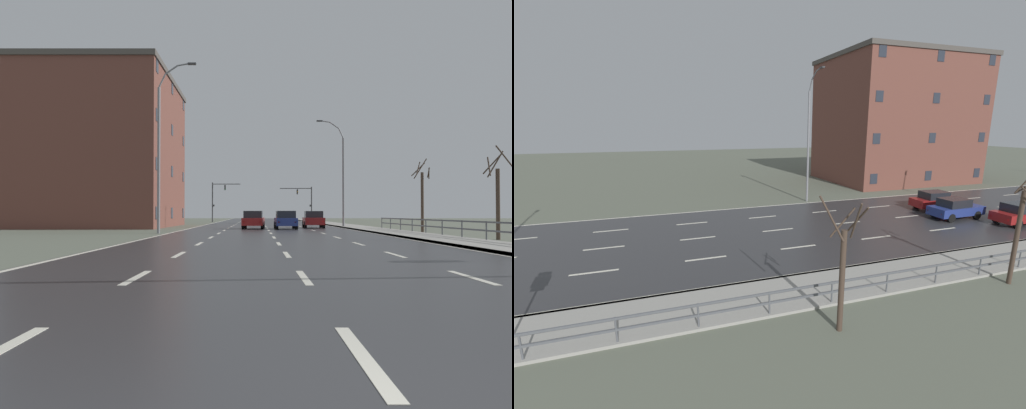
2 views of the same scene
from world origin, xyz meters
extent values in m
cube|color=beige|center=(-3.50, 7.40, 0.02)|extent=(0.16, 2.20, 0.01)
cube|color=beige|center=(-3.50, 12.80, 0.02)|extent=(0.16, 2.20, 0.01)
cube|color=beige|center=(-3.50, 18.20, 0.02)|extent=(0.16, 2.20, 0.01)
cube|color=beige|center=(-3.50, 23.60, 0.02)|extent=(0.16, 2.20, 0.01)
cube|color=beige|center=(-3.50, 29.00, 0.02)|extent=(0.16, 2.20, 0.01)
cube|color=beige|center=(-3.50, 34.40, 0.02)|extent=(0.16, 2.20, 0.01)
cube|color=beige|center=(-3.50, 39.80, 0.02)|extent=(0.16, 2.20, 0.01)
cube|color=beige|center=(-3.50, 45.20, 0.02)|extent=(0.16, 2.20, 0.01)
cube|color=beige|center=(-3.50, 50.60, 0.02)|extent=(0.16, 2.20, 0.01)
cube|color=beige|center=(0.00, 12.80, 0.02)|extent=(0.16, 2.20, 0.01)
cube|color=beige|center=(0.00, 18.20, 0.02)|extent=(0.16, 2.20, 0.01)
cube|color=beige|center=(0.00, 23.60, 0.02)|extent=(0.16, 2.20, 0.01)
cube|color=beige|center=(0.00, 29.00, 0.02)|extent=(0.16, 2.20, 0.01)
cube|color=beige|center=(0.00, 34.40, 0.02)|extent=(0.16, 2.20, 0.01)
cube|color=beige|center=(0.00, 39.80, 0.02)|extent=(0.16, 2.20, 0.01)
cube|color=beige|center=(0.00, 45.20, 0.02)|extent=(0.16, 2.20, 0.01)
cube|color=beige|center=(3.50, 12.80, 0.02)|extent=(0.16, 2.20, 0.01)
cube|color=beige|center=(3.50, 18.20, 0.02)|extent=(0.16, 2.20, 0.01)
cube|color=beige|center=(3.50, 23.60, 0.02)|extent=(0.16, 2.20, 0.01)
cube|color=beige|center=(3.50, 29.00, 0.02)|extent=(0.16, 2.20, 0.01)
cube|color=beige|center=(3.50, 34.40, 0.02)|extent=(0.16, 2.20, 0.01)
cube|color=beige|center=(3.50, 39.80, 0.02)|extent=(0.16, 2.20, 0.01)
cube|color=#515459|center=(9.85, 20.96, 0.95)|extent=(0.06, 33.99, 0.08)
cube|color=#515459|center=(9.85, 20.96, 0.55)|extent=(0.06, 33.99, 0.08)
cylinder|color=#515459|center=(9.85, 11.81, 0.50)|extent=(0.07, 0.07, 1.00)
cylinder|color=#515459|center=(9.85, 14.43, 0.50)|extent=(0.07, 0.07, 1.00)
cylinder|color=#515459|center=(9.85, 17.04, 0.50)|extent=(0.07, 0.07, 1.00)
cylinder|color=#515459|center=(9.85, 19.66, 0.50)|extent=(0.07, 0.07, 1.00)
cylinder|color=#515459|center=(9.85, 22.27, 0.50)|extent=(0.07, 0.07, 1.00)
cylinder|color=#515459|center=(9.85, 24.89, 0.50)|extent=(0.07, 0.07, 1.00)
cylinder|color=#515459|center=(9.85, 27.50, 0.50)|extent=(0.07, 0.07, 1.00)
cylinder|color=#515459|center=(9.85, 30.11, 0.50)|extent=(0.07, 0.07, 1.00)
cylinder|color=#515459|center=(9.85, 32.73, 0.50)|extent=(0.07, 0.07, 1.00)
cylinder|color=slate|center=(-7.60, 29.29, 4.97)|extent=(0.20, 0.20, 9.93)
cylinder|color=slate|center=(-7.39, 29.29, 10.39)|extent=(0.53, 0.11, 0.96)
cylinder|color=slate|center=(-6.76, 29.29, 11.13)|extent=(0.89, 0.11, 0.67)
cylinder|color=slate|center=(-5.85, 29.29, 11.51)|extent=(1.01, 0.11, 0.28)
cube|color=#333335|center=(-5.36, 29.29, 11.55)|extent=(0.56, 0.24, 0.12)
cube|color=navy|center=(1.52, 37.61, 0.65)|extent=(1.81, 4.12, 0.64)
cube|color=black|center=(1.52, 37.36, 1.27)|extent=(1.58, 2.02, 0.60)
cube|color=slate|center=(1.51, 38.31, 1.25)|extent=(1.40, 0.10, 0.51)
cylinder|color=black|center=(2.31, 38.89, 0.33)|extent=(0.23, 0.66, 0.66)
cylinder|color=black|center=(0.70, 38.87, 0.33)|extent=(0.23, 0.66, 0.66)
cylinder|color=black|center=(2.35, 36.35, 0.33)|extent=(0.23, 0.66, 0.66)
cylinder|color=black|center=(0.73, 36.33, 0.33)|extent=(0.23, 0.66, 0.66)
cube|color=red|center=(0.88, 35.57, 0.65)|extent=(0.16, 0.04, 0.14)
cube|color=red|center=(2.20, 35.59, 0.65)|extent=(0.16, 0.04, 0.14)
cube|color=maroon|center=(4.28, 40.74, 0.65)|extent=(1.90, 4.16, 0.64)
cube|color=black|center=(4.28, 40.49, 1.27)|extent=(1.63, 2.05, 0.60)
cylinder|color=black|center=(3.52, 42.04, 0.33)|extent=(0.24, 0.67, 0.66)
cylinder|color=black|center=(5.05, 39.45, 0.33)|extent=(0.24, 0.67, 0.66)
cylinder|color=black|center=(3.43, 39.50, 0.33)|extent=(0.24, 0.67, 0.66)
cube|color=red|center=(3.55, 38.74, 0.65)|extent=(0.16, 0.05, 0.14)
cube|color=red|center=(4.87, 38.69, 0.65)|extent=(0.16, 0.05, 0.14)
cube|color=maroon|center=(-1.22, 38.37, 0.65)|extent=(1.99, 4.19, 0.64)
cube|color=black|center=(-1.23, 38.12, 1.27)|extent=(1.67, 2.09, 0.60)
cube|color=slate|center=(-1.18, 39.07, 1.25)|extent=(1.41, 0.16, 0.51)
cylinder|color=black|center=(-0.34, 39.59, 0.33)|extent=(0.26, 0.67, 0.66)
cylinder|color=black|center=(-1.95, 39.68, 0.33)|extent=(0.26, 0.67, 0.66)
cylinder|color=black|center=(-0.48, 37.05, 0.33)|extent=(0.26, 0.67, 0.66)
cylinder|color=black|center=(-2.10, 37.15, 0.33)|extent=(0.26, 0.67, 0.66)
cube|color=red|center=(-1.99, 36.38, 0.65)|extent=(0.16, 0.05, 0.14)
cube|color=red|center=(-0.68, 36.30, 0.65)|extent=(0.16, 0.05, 0.14)
cube|color=brown|center=(-16.12, 45.42, 7.37)|extent=(13.03, 17.10, 14.74)
cube|color=#4C4742|center=(-16.12, 45.42, 14.99)|extent=(13.29, 17.44, 0.50)
cube|color=#282D38|center=(-9.59, 38.07, 1.40)|extent=(0.04, 0.90, 1.10)
cube|color=#282D38|center=(-9.59, 45.42, 1.40)|extent=(0.04, 0.90, 1.10)
cube|color=#282D38|center=(-9.59, 52.77, 1.40)|extent=(0.04, 0.90, 1.10)
cube|color=#282D38|center=(-9.59, 38.07, 5.65)|extent=(0.04, 0.90, 1.10)
cube|color=#282D38|center=(-9.59, 45.42, 5.65)|extent=(0.04, 0.90, 1.10)
cube|color=#282D38|center=(-9.59, 52.77, 5.65)|extent=(0.04, 0.90, 1.10)
cube|color=#282D38|center=(-9.59, 38.07, 9.89)|extent=(0.04, 0.90, 1.10)
cube|color=#282D38|center=(-9.59, 45.42, 9.89)|extent=(0.04, 0.90, 1.10)
cube|color=#282D38|center=(-9.59, 52.77, 9.89)|extent=(0.04, 0.90, 1.10)
cube|color=#282D38|center=(-9.59, 38.07, 14.14)|extent=(0.04, 0.90, 1.10)
cube|color=#282D38|center=(-9.59, 45.42, 14.14)|extent=(0.04, 0.90, 1.10)
cube|color=#282D38|center=(-9.59, 52.77, 14.14)|extent=(0.04, 0.90, 1.10)
cylinder|color=#423328|center=(11.46, 21.69, 1.83)|extent=(0.20, 0.20, 3.66)
cylinder|color=#423328|center=(11.09, 21.83, 3.80)|extent=(0.32, 0.81, 1.07)
cylinder|color=#423328|center=(11.58, 21.13, 4.15)|extent=(1.18, 0.34, 1.27)
cylinder|color=#423328|center=(11.53, 22.06, 3.94)|extent=(0.80, 0.21, 1.40)
cylinder|color=#423328|center=(11.43, 22.19, 3.96)|extent=(1.04, 0.13, 1.09)
cylinder|color=#423328|center=(10.80, 30.79, 2.14)|extent=(0.20, 0.20, 4.28)
cylinder|color=#423328|center=(10.59, 31.01, 4.57)|extent=(0.48, 0.49, 1.03)
camera|label=1|loc=(-1.00, -2.39, 1.36)|focal=32.89mm
camera|label=2|loc=(20.51, 16.05, 6.97)|focal=23.48mm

